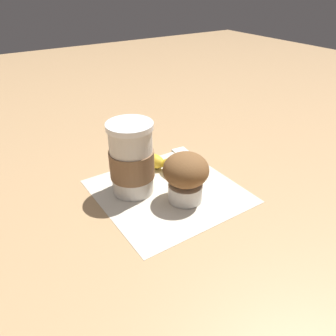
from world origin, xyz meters
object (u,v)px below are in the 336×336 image
(coffee_cup, at_px, (132,160))
(sugar_packet, at_px, (183,152))
(muffin, at_px, (186,175))
(banana, at_px, (160,165))

(coffee_cup, bearing_deg, sugar_packet, 23.22)
(muffin, distance_m, banana, 0.11)
(coffee_cup, bearing_deg, banana, 20.35)
(muffin, bearing_deg, banana, 83.32)
(banana, distance_m, sugar_packet, 0.10)
(muffin, distance_m, sugar_packet, 0.19)
(muffin, bearing_deg, coffee_cup, 130.49)
(coffee_cup, relative_size, muffin, 1.49)
(banana, bearing_deg, sugar_packet, 25.71)
(sugar_packet, bearing_deg, banana, -154.29)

